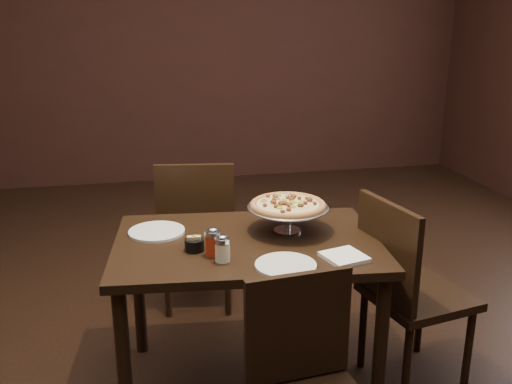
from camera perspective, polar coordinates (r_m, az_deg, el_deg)
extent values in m
cube|color=black|center=(2.87, -1.84, -18.04)|extent=(6.00, 7.00, 0.02)
cube|color=black|center=(5.84, -8.29, 14.65)|extent=(6.00, 0.02, 2.80)
cube|color=black|center=(2.49, -0.89, -5.26)|extent=(1.22, 0.87, 0.04)
cylinder|color=black|center=(2.38, -13.06, -16.63)|extent=(0.06, 0.06, 0.68)
cylinder|color=black|center=(2.47, 12.31, -15.23)|extent=(0.06, 0.06, 0.68)
cylinder|color=black|center=(2.94, -11.65, -9.60)|extent=(0.06, 0.06, 0.68)
cylinder|color=black|center=(3.01, 8.47, -8.74)|extent=(0.06, 0.06, 0.68)
cylinder|color=silver|center=(2.59, 3.16, -3.85)|extent=(0.12, 0.12, 0.01)
cylinder|color=silver|center=(2.57, 3.18, -2.75)|extent=(0.03, 0.03, 0.10)
cylinder|color=silver|center=(2.55, 3.20, -1.66)|extent=(0.09, 0.09, 0.01)
cylinder|color=#ACABB1|center=(2.55, 3.20, -1.55)|extent=(0.36, 0.36, 0.01)
torus|color=#ACABB1|center=(2.55, 3.21, -1.53)|extent=(0.37, 0.37, 0.01)
cylinder|color=#99592E|center=(2.55, 3.21, -1.38)|extent=(0.33, 0.33, 0.01)
torus|color=#99592E|center=(2.55, 3.21, -1.30)|extent=(0.34, 0.34, 0.03)
cylinder|color=tan|center=(2.54, 3.21, -1.21)|extent=(0.28, 0.28, 0.01)
cylinder|color=#FAF4C3|center=(2.27, -3.37, -6.00)|extent=(0.06, 0.06, 0.08)
cylinder|color=silver|center=(2.25, -3.39, -4.85)|extent=(0.06, 0.06, 0.02)
ellipsoid|color=silver|center=(2.24, -3.39, -4.47)|extent=(0.03, 0.03, 0.01)
cylinder|color=maroon|center=(2.33, -4.30, -5.33)|extent=(0.06, 0.06, 0.08)
cylinder|color=silver|center=(2.31, -4.33, -4.12)|extent=(0.07, 0.07, 0.02)
ellipsoid|color=silver|center=(2.30, -4.34, -3.73)|extent=(0.04, 0.04, 0.01)
cylinder|color=black|center=(2.38, -6.17, -5.27)|extent=(0.08, 0.08, 0.05)
cube|color=tan|center=(2.38, -6.51, -5.04)|extent=(0.04, 0.03, 0.05)
cube|color=tan|center=(2.38, -5.92, -5.00)|extent=(0.04, 0.03, 0.05)
cube|color=white|center=(2.32, 8.82, -6.43)|extent=(0.19, 0.19, 0.02)
cylinder|color=white|center=(2.60, -9.90, -3.92)|extent=(0.25, 0.25, 0.01)
cylinder|color=white|center=(2.23, 2.99, -7.34)|extent=(0.24, 0.24, 0.01)
cone|color=silver|center=(2.48, 3.64, -2.03)|extent=(0.14, 0.14, 0.00)
cylinder|color=black|center=(2.47, 3.64, -1.97)|extent=(0.10, 0.08, 0.02)
cube|color=black|center=(3.34, -5.86, -4.26)|extent=(0.48, 0.48, 0.04)
cube|color=black|center=(3.07, -6.12, -1.22)|extent=(0.42, 0.09, 0.44)
cylinder|color=black|center=(3.58, -2.91, -6.57)|extent=(0.04, 0.04, 0.41)
cylinder|color=black|center=(3.59, -8.39, -6.65)|extent=(0.04, 0.04, 0.41)
cylinder|color=black|center=(3.27, -2.82, -8.98)|extent=(0.04, 0.04, 0.41)
cylinder|color=black|center=(3.28, -8.84, -9.05)|extent=(0.04, 0.04, 0.41)
cube|color=black|center=(2.02, 4.22, -13.29)|extent=(0.38, 0.07, 0.40)
cube|color=black|center=(2.74, 15.88, -9.93)|extent=(0.49, 0.49, 0.04)
cube|color=black|center=(2.53, 12.95, -5.82)|extent=(0.11, 0.42, 0.44)
cylinder|color=black|center=(2.84, 20.45, -14.55)|extent=(0.04, 0.04, 0.41)
cylinder|color=black|center=(3.05, 16.07, -11.73)|extent=(0.04, 0.04, 0.41)
cylinder|color=black|center=(2.64, 14.83, -16.56)|extent=(0.04, 0.04, 0.41)
cylinder|color=black|center=(2.87, 10.63, -13.29)|extent=(0.04, 0.04, 0.41)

